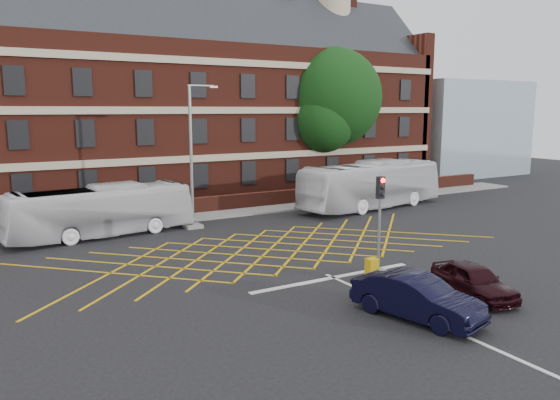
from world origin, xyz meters
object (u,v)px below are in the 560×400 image
car_maroon (474,280)px  traffic_light_near (379,235)px  bus_left (101,211)px  car_navy (417,297)px  bus_right (371,185)px  utility_cabinet (372,270)px  deciduous_tree (332,104)px  street_lamp (193,180)px

car_maroon → traffic_light_near: 4.38m
bus_left → car_navy: (6.43, -18.04, -0.69)m
bus_right → car_maroon: 19.02m
bus_left → utility_cabinet: (7.73, -14.15, -0.95)m
bus_left → bus_right: bus_right is taller
bus_left → deciduous_tree: 23.38m
car_navy → bus_left: bearing=95.4°
car_maroon → street_lamp: bearing=115.2°
car_navy → car_maroon: 3.46m
bus_right → car_navy: bearing=135.9°
bus_right → utility_cabinet: (-11.12, -13.33, -1.20)m
street_lamp → utility_cabinet: street_lamp is taller
bus_left → utility_cabinet: bus_left is taller
street_lamp → traffic_light_near: bearing=-75.6°
car_maroon → deciduous_tree: size_ratio=0.31×
traffic_light_near → utility_cabinet: bearing=-144.3°
car_navy → bus_right: bearing=40.0°
bus_left → utility_cabinet: 16.15m
traffic_light_near → car_navy: bearing=-116.0°
bus_left → street_lamp: 5.54m
car_navy → utility_cabinet: bearing=57.3°
street_lamp → deciduous_tree: bearing=26.8°
deciduous_tree → street_lamp: 18.47m
bus_left → car_maroon: 20.14m
traffic_light_near → bus_left: bearing=122.7°
car_navy → car_maroon: bearing=-6.0°
bus_right → deciduous_tree: deciduous_tree is taller
bus_right → car_navy: bus_right is taller
bus_right → street_lamp: bearing=80.5°
utility_cabinet → traffic_light_near: bearing=35.7°
bus_left → bus_right: size_ratio=0.85×
deciduous_tree → traffic_light_near: (-12.64, -21.03, -5.73)m
car_navy → car_maroon: (3.43, 0.49, -0.10)m
car_maroon → deciduous_tree: 28.41m
car_navy → deciduous_tree: size_ratio=0.37×
bus_left → car_maroon: (9.86, -17.54, -0.79)m
bus_left → traffic_light_near: traffic_light_near is taller
bus_right → car_navy: size_ratio=2.68×
car_maroon → traffic_light_near: (-1.21, 4.06, 1.11)m
bus_right → car_maroon: bus_right is taller
bus_left → street_lamp: bearing=-101.6°
deciduous_tree → street_lamp: (-15.96, -8.07, -4.61)m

